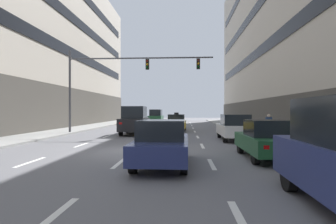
{
  "coord_description": "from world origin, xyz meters",
  "views": [
    {
      "loc": [
        2.36,
        -12.78,
        1.92
      ],
      "look_at": [
        0.55,
        17.98,
        1.76
      ],
      "focal_mm": 29.04,
      "sensor_mm": 36.0,
      "label": 1
    }
  ],
  "objects": [
    {
      "name": "ground_plane",
      "position": [
        0.0,
        0.0,
        0.0
      ],
      "size": [
        120.0,
        120.0,
        0.0
      ],
      "primitive_type": "plane",
      "color": "slate"
    },
    {
      "name": "sidewalk_right",
      "position": [
        8.4,
        0.0,
        0.07
      ],
      "size": [
        3.39,
        80.0,
        0.14
      ],
      "primitive_type": "cube",
      "color": "gray",
      "rests_on": "ground"
    },
    {
      "name": "lane_stripe_l1_s3",
      "position": [
        -3.35,
        -3.0,
        0.0
      ],
      "size": [
        0.16,
        2.0,
        0.01
      ],
      "primitive_type": "cube",
      "color": "silver",
      "rests_on": "ground"
    },
    {
      "name": "lane_stripe_l1_s4",
      "position": [
        -3.35,
        2.0,
        0.0
      ],
      "size": [
        0.16,
        2.0,
        0.01
      ],
      "primitive_type": "cube",
      "color": "silver",
      "rests_on": "ground"
    },
    {
      "name": "lane_stripe_l1_s5",
      "position": [
        -3.35,
        7.0,
        0.0
      ],
      "size": [
        0.16,
        2.0,
        0.01
      ],
      "primitive_type": "cube",
      "color": "silver",
      "rests_on": "ground"
    },
    {
      "name": "lane_stripe_l1_s6",
      "position": [
        -3.35,
        12.0,
        0.0
      ],
      "size": [
        0.16,
        2.0,
        0.01
      ],
      "primitive_type": "cube",
      "color": "silver",
      "rests_on": "ground"
    },
    {
      "name": "lane_stripe_l1_s7",
      "position": [
        -3.35,
        17.0,
        0.0
      ],
      "size": [
        0.16,
        2.0,
        0.01
      ],
      "primitive_type": "cube",
      "color": "silver",
      "rests_on": "ground"
    },
    {
      "name": "lane_stripe_l1_s8",
      "position": [
        -3.35,
        22.0,
        0.0
      ],
      "size": [
        0.16,
        2.0,
        0.01
      ],
      "primitive_type": "cube",
      "color": "silver",
      "rests_on": "ground"
    },
    {
      "name": "lane_stripe_l1_s9",
      "position": [
        -3.35,
        27.0,
        0.0
      ],
      "size": [
        0.16,
        2.0,
        0.01
      ],
      "primitive_type": "cube",
      "color": "silver",
      "rests_on": "ground"
    },
    {
      "name": "lane_stripe_l1_s10",
      "position": [
        -3.35,
        32.0,
        0.0
      ],
      "size": [
        0.16,
        2.0,
        0.01
      ],
      "primitive_type": "cube",
      "color": "silver",
      "rests_on": "ground"
    },
    {
      "name": "lane_stripe_l2_s2",
      "position": [
        0.0,
        -8.0,
        0.0
      ],
      "size": [
        0.16,
        2.0,
        0.01
      ],
      "primitive_type": "cube",
      "color": "silver",
      "rests_on": "ground"
    },
    {
      "name": "lane_stripe_l2_s3",
      "position": [
        0.0,
        -3.0,
        0.0
      ],
      "size": [
        0.16,
        2.0,
        0.01
      ],
      "primitive_type": "cube",
      "color": "silver",
      "rests_on": "ground"
    },
    {
      "name": "lane_stripe_l2_s4",
      "position": [
        0.0,
        2.0,
        0.0
      ],
      "size": [
        0.16,
        2.0,
        0.01
      ],
      "primitive_type": "cube",
      "color": "silver",
      "rests_on": "ground"
    },
    {
      "name": "lane_stripe_l2_s5",
      "position": [
        0.0,
        7.0,
        0.0
      ],
      "size": [
        0.16,
        2.0,
        0.01
      ],
      "primitive_type": "cube",
      "color": "silver",
      "rests_on": "ground"
    },
    {
      "name": "lane_stripe_l2_s6",
      "position": [
        0.0,
        12.0,
        0.0
      ],
      "size": [
        0.16,
        2.0,
        0.01
      ],
      "primitive_type": "cube",
      "color": "silver",
      "rests_on": "ground"
    },
    {
      "name": "lane_stripe_l2_s7",
      "position": [
        0.0,
        17.0,
        0.0
      ],
      "size": [
        0.16,
        2.0,
        0.01
      ],
      "primitive_type": "cube",
      "color": "silver",
      "rests_on": "ground"
    },
    {
      "name": "lane_stripe_l2_s8",
      "position": [
        0.0,
        22.0,
        0.0
      ],
      "size": [
        0.16,
        2.0,
        0.01
      ],
      "primitive_type": "cube",
      "color": "silver",
      "rests_on": "ground"
    },
    {
      "name": "lane_stripe_l2_s9",
      "position": [
        0.0,
        27.0,
        0.0
      ],
      "size": [
        0.16,
        2.0,
        0.01
      ],
      "primitive_type": "cube",
      "color": "silver",
      "rests_on": "ground"
    },
    {
      "name": "lane_stripe_l2_s10",
      "position": [
        0.0,
        32.0,
        0.0
      ],
      "size": [
        0.16,
        2.0,
        0.01
      ],
      "primitive_type": "cube",
      "color": "silver",
      "rests_on": "ground"
    },
    {
      "name": "lane_stripe_l3_s2",
      "position": [
        3.35,
        -8.0,
        0.0
      ],
      "size": [
        0.16,
        2.0,
        0.01
      ],
      "primitive_type": "cube",
      "color": "silver",
      "rests_on": "ground"
    },
    {
      "name": "lane_stripe_l3_s3",
      "position": [
        3.35,
        -3.0,
        0.0
      ],
      "size": [
        0.16,
        2.0,
        0.01
      ],
      "primitive_type": "cube",
      "color": "silver",
      "rests_on": "ground"
    },
    {
      "name": "lane_stripe_l3_s4",
      "position": [
        3.35,
        2.0,
        0.0
      ],
      "size": [
        0.16,
        2.0,
        0.01
      ],
      "primitive_type": "cube",
      "color": "silver",
      "rests_on": "ground"
    },
    {
      "name": "lane_stripe_l3_s5",
      "position": [
        3.35,
        7.0,
        0.0
      ],
      "size": [
        0.16,
        2.0,
        0.01
      ],
      "primitive_type": "cube",
      "color": "silver",
      "rests_on": "ground"
    },
    {
      "name": "lane_stripe_l3_s6",
      "position": [
        3.35,
        12.0,
        0.0
      ],
      "size": [
        0.16,
        2.0,
        0.01
      ],
      "primitive_type": "cube",
      "color": "silver",
      "rests_on": "ground"
    },
    {
      "name": "lane_stripe_l3_s7",
      "position": [
        3.35,
        17.0,
        0.0
      ],
      "size": [
        0.16,
        2.0,
        0.01
      ],
      "primitive_type": "cube",
      "color": "silver",
      "rests_on": "ground"
    },
    {
      "name": "lane_stripe_l3_s8",
      "position": [
        3.35,
        22.0,
        0.0
      ],
      "size": [
        0.16,
        2.0,
        0.01
      ],
      "primitive_type": "cube",
      "color": "silver",
      "rests_on": "ground"
    },
    {
      "name": "lane_stripe_l3_s9",
      "position": [
        3.35,
        27.0,
        0.0
      ],
      "size": [
        0.16,
        2.0,
        0.01
      ],
      "primitive_type": "cube",
      "color": "silver",
      "rests_on": "ground"
    },
    {
      "name": "lane_stripe_l3_s10",
      "position": [
        3.35,
        32.0,
        0.0
      ],
      "size": [
        0.16,
        2.0,
        0.01
      ],
      "primitive_type": "cube",
      "color": "silver",
      "rests_on": "ground"
    },
    {
      "name": "taxi_driving_0",
      "position": [
        1.65,
        13.08,
        0.77
      ],
      "size": [
        1.84,
        4.2,
        1.73
      ],
      "color": "black",
      "rests_on": "ground"
    },
    {
      "name": "car_driving_1",
      "position": [
        -1.62,
        8.98,
        1.12
      ],
      "size": [
        2.09,
        4.72,
        2.26
      ],
      "color": "black",
      "rests_on": "ground"
    },
    {
      "name": "car_driving_2",
      "position": [
        1.6,
        -3.37,
        0.79
      ],
      "size": [
        1.82,
        4.27,
        1.59
      ],
      "color": "black",
      "rests_on": "ground"
    },
    {
      "name": "car_driving_3",
      "position": [
        -1.56,
        25.02,
        1.03
      ],
      "size": [
        1.83,
        4.29,
        2.07
      ],
      "color": "black",
      "rests_on": "ground"
    },
    {
      "name": "taxi_driving_4",
      "position": [
        -5.05,
        26.08,
        1.02
      ],
      "size": [
        1.92,
        4.3,
        2.23
      ],
      "color": "black",
      "rests_on": "ground"
    },
    {
      "name": "car_parked_1",
      "position": [
        5.65,
        -1.74,
        0.76
      ],
      "size": [
        1.75,
        4.15,
        1.55
      ],
      "color": "black",
      "rests_on": "ground"
    },
    {
      "name": "car_parked_2",
      "position": [
        5.65,
        5.04,
        0.83
      ],
      "size": [
        1.88,
        4.48,
        1.68
      ],
      "color": "black",
      "rests_on": "ground"
    },
    {
      "name": "traffic_signal_0",
      "position": [
        -2.92,
        9.2,
        4.96
      ],
      "size": [
        11.88,
        0.35,
        6.75
      ],
      "color": "#4C4C51",
      "rests_on": "sidewalk_left"
    },
    {
      "name": "pedestrian_0",
      "position": [
        8.08,
        5.87,
        1.02
      ],
      "size": [
        0.5,
        0.31,
        1.54
      ],
      "color": "#383D59",
      "rests_on": "sidewalk_right"
    }
  ]
}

